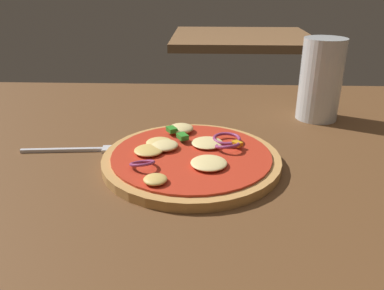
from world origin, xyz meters
name	(u,v)px	position (x,y,z in m)	size (l,w,h in m)	color
dining_table	(212,170)	(0.00, 0.00, 0.02)	(1.50, 0.82, 0.03)	brown
pizza	(190,158)	(-0.03, -0.01, 0.04)	(0.24, 0.24, 0.03)	tan
fork	(85,150)	(-0.19, 0.02, 0.04)	(0.17, 0.03, 0.01)	silver
beer_glass	(320,85)	(0.19, 0.18, 0.10)	(0.07, 0.07, 0.14)	silver
background_table	(242,38)	(0.14, 1.27, 0.02)	(0.61, 0.56, 0.03)	brown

